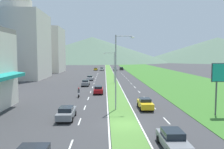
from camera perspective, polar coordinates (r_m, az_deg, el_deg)
The scene contains 47 objects.
ground_plane at distance 25.94m, azimuth 3.12°, elevation -12.42°, with size 600.00×600.00×0.00m, color #38383A.
grass_median at distance 85.06m, azimuth -0.39°, elevation -0.37°, with size 3.20×240.00×0.06m, color #518438.
grass_verge_right at distance 88.03m, azimuth 13.14°, elevation -0.32°, with size 24.00×240.00×0.06m, color #387028.
lane_dash_left_2 at distance 20.69m, azimuth -10.28°, elevation -17.03°, with size 0.16×2.80×0.01m, color silver.
lane_dash_left_3 at distance 27.41m, azimuth -8.06°, elevation -11.50°, with size 0.16×2.80×0.01m, color silver.
lane_dash_left_4 at distance 34.31m, azimuth -6.76°, elevation -8.16°, with size 0.16×2.80×0.01m, color silver.
lane_dash_left_5 at distance 41.30m, azimuth -5.91°, elevation -5.94°, with size 0.16×2.80×0.01m, color silver.
lane_dash_left_6 at distance 48.33m, azimuth -5.32°, elevation -4.36°, with size 0.16×2.80×0.01m, color silver.
lane_dash_left_7 at distance 55.40m, azimuth -4.87°, elevation -3.19°, with size 0.16×2.80×0.01m, color silver.
lane_dash_left_8 at distance 62.49m, azimuth -4.53°, elevation -2.28°, with size 0.16×2.80×0.01m, color silver.
lane_dash_left_9 at distance 69.59m, azimuth -4.26°, elevation -1.56°, with size 0.16×2.80×0.01m, color silver.
lane_dash_left_10 at distance 76.70m, azimuth -4.04°, elevation -0.97°, with size 0.16×2.80×0.01m, color silver.
lane_dash_left_11 at distance 83.82m, azimuth -3.85°, elevation -0.48°, with size 0.16×2.80×0.01m, color silver.
lane_dash_left_12 at distance 90.95m, azimuth -3.70°, elevation -0.06°, with size 0.16×2.80×0.01m, color silver.
lane_dash_left_13 at distance 98.08m, azimuth -3.56°, elevation 0.29°, with size 0.16×2.80×0.01m, color silver.
lane_dash_right_2 at distance 21.74m, azimuth 18.60°, elevation -16.11°, with size 0.16×2.80×0.01m, color silver.
lane_dash_right_3 at distance 28.22m, azimuth 13.43°, elevation -11.11°, with size 0.16×2.80×0.01m, color silver.
lane_dash_right_4 at distance 34.95m, azimuth 10.31°, elevation -7.96°, with size 0.16×2.80×0.01m, color silver.
lane_dash_right_5 at distance 41.83m, azimuth 8.24°, elevation -5.82°, with size 0.16×2.80×0.01m, color silver.
lane_dash_right_6 at distance 48.79m, azimuth 6.76°, elevation -4.29°, with size 0.16×2.80×0.01m, color silver.
lane_dash_right_7 at distance 55.80m, azimuth 5.66°, elevation -3.14°, with size 0.16×2.80×0.01m, color silver.
lane_dash_right_8 at distance 62.84m, azimuth 4.81°, elevation -2.24°, with size 0.16×2.80×0.01m, color silver.
lane_dash_right_9 at distance 69.91m, azimuth 4.13°, elevation -1.53°, with size 0.16×2.80×0.01m, color silver.
lane_dash_right_10 at distance 76.99m, azimuth 3.57°, elevation -0.94°, with size 0.16×2.80×0.01m, color silver.
lane_dash_right_11 at distance 84.09m, azimuth 3.11°, elevation -0.46°, with size 0.16×2.80×0.01m, color silver.
lane_dash_right_12 at distance 91.20m, azimuth 2.72°, elevation -0.05°, with size 0.16×2.80×0.01m, color silver.
lane_dash_right_13 at distance 98.31m, azimuth 2.39°, elevation 0.30°, with size 0.16×2.80×0.01m, color silver.
edge_line_median_left at distance 85.03m, azimuth -1.57°, elevation -0.39°, with size 0.16×240.00×0.01m, color silver.
edge_line_median_right at distance 85.12m, azimuth 0.79°, elevation -0.39°, with size 0.16×240.00×0.01m, color silver.
domed_building at distance 82.55m, azimuth -22.56°, elevation 8.33°, with size 18.27×18.27×33.29m.
midrise_colored at distance 110.07m, azimuth -16.81°, elevation 5.82°, with size 17.62×17.62×20.13m, color beige.
hill_far_left at distance 305.33m, azimuth -14.89°, elevation 5.27°, with size 192.42×192.42×22.28m, color #47664C.
hill_far_center at distance 270.91m, azimuth -4.94°, elevation 6.21°, with size 179.28×179.28×29.06m, color #516B56.
hill_far_right at distance 316.11m, azimuth 24.68°, elevation 5.67°, with size 192.95×192.95×29.95m, color #516B56.
street_lamp_near at distance 31.87m, azimuth 1.39°, elevation 1.65°, with size 2.68×0.28×10.48m.
street_lamp_mid at distance 63.48m, azimuth 0.26°, elevation 2.33°, with size 3.11×0.35×8.49m.
car_0 at distance 116.40m, azimuth -4.09°, elevation 1.36°, with size 1.90×4.03×1.45m.
car_1 at distance 118.25m, azimuth 0.83°, elevation 1.42°, with size 2.01×4.49×1.42m.
car_2 at distance 120.06m, azimuth 2.37°, elevation 1.49°, with size 1.89×4.25×1.55m.
car_3 at distance 58.14m, azimuth -6.60°, elevation -2.06°, with size 1.89×4.52×1.50m.
car_4 at distance 46.43m, azimuth -3.39°, elevation -3.77°, with size 1.91×4.78×1.51m.
car_5 at distance 33.34m, azimuth 8.24°, elevation -7.17°, with size 1.90×4.25×1.54m.
car_6 at distance 28.52m, azimuth -11.26°, elevation -9.28°, with size 1.95×4.77×1.52m.
car_7 at distance 20.10m, azimuth 14.91°, elevation -15.41°, with size 1.96×4.68×1.55m.
car_8 at distance 116.55m, azimuth -2.54°, elevation 1.39°, with size 2.02×4.56×1.56m.
car_9 at distance 70.90m, azimuth -5.49°, elevation -0.85°, with size 1.93×4.03×1.42m.
motorcycle_rider at distance 42.54m, azimuth -8.25°, elevation -4.63°, with size 0.36×2.00×1.80m.
Camera 1 is at (-2.19, -24.69, 7.67)m, focal length 36.78 mm.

